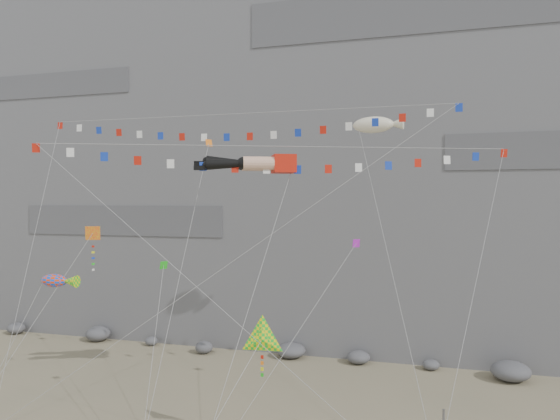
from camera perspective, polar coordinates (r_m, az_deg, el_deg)
name	(u,v)px	position (r m, az deg, el deg)	size (l,w,h in m)	color
cliff	(327,105)	(63.80, 4.90, 10.92)	(80.00, 28.00, 50.00)	slate
talus_boulders	(291,351)	(50.09, 1.17, -14.51)	(60.00, 3.00, 1.20)	#58595D
legs_kite	(256,164)	(35.29, -2.53, 4.82)	(6.60, 13.46, 20.39)	red
flag_banner_upper	(238,114)	(40.13, -4.43, 9.97)	(30.41, 11.04, 25.81)	red
flag_banner_lower	(282,147)	(34.91, 0.24, 6.64)	(27.47, 13.05, 20.93)	red
harlequin_kite	(92,234)	(38.60, -19.01, -2.35)	(5.56, 7.78, 14.26)	red
fish_windsock	(54,281)	(38.56, -22.54, -6.85)	(5.07, 4.18, 10.03)	#F13C0C
delta_kite	(262,339)	(30.44, -1.92, -13.37)	(3.68, 8.03, 10.18)	yellow
blimp_windsock	(373,125)	(40.14, 9.71, 8.70)	(7.14, 13.96, 23.95)	beige
small_kite_a	(208,148)	(39.62, -7.55, 6.45)	(1.82, 12.28, 21.54)	orange
small_kite_b	(354,246)	(35.61, 7.78, -3.76)	(6.80, 10.77, 16.25)	purple
small_kite_c	(163,268)	(35.19, -12.09, -5.92)	(3.09, 7.78, 12.43)	green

